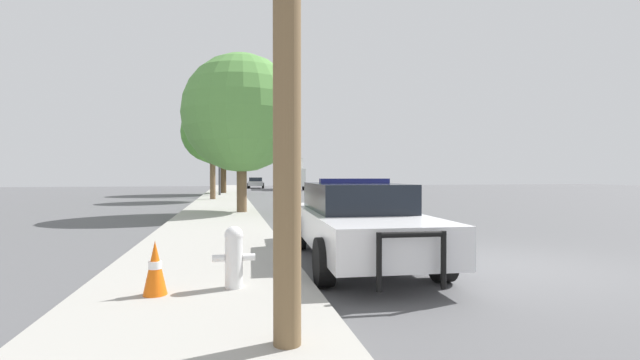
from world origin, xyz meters
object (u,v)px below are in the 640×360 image
at_px(tree_sidewalk_mid, 213,132).
at_px(car_background_distant, 256,182).
at_px(fire_hydrant, 234,255).
at_px(traffic_cone, 155,268).
at_px(traffic_light, 237,143).
at_px(tree_sidewalk_near, 242,114).
at_px(tree_sidewalk_far, 223,131).
at_px(box_truck, 290,173).
at_px(police_car, 357,220).

bearing_deg(tree_sidewalk_mid, car_background_distant, 80.65).
distance_m(fire_hydrant, traffic_cone, 0.95).
bearing_deg(traffic_cone, traffic_light, 86.74).
distance_m(traffic_light, tree_sidewalk_mid, 5.35).
xyz_separation_m(fire_hydrant, car_background_distant, (3.06, 45.46, 0.13)).
xyz_separation_m(tree_sidewalk_near, traffic_cone, (-1.37, -11.59, -3.53)).
xyz_separation_m(traffic_light, tree_sidewalk_far, (-1.03, 3.75, 1.20)).
bearing_deg(box_truck, traffic_light, 70.34).
bearing_deg(tree_sidewalk_near, traffic_light, 89.57).
bearing_deg(traffic_cone, police_car, 32.10).
height_order(box_truck, traffic_cone, box_truck).
bearing_deg(tree_sidewalk_mid, tree_sidewalk_near, -81.16).
bearing_deg(tree_sidewalk_mid, tree_sidewalk_far, 86.67).
xyz_separation_m(car_background_distant, traffic_cone, (-4.00, -45.60, -0.22)).
relative_size(tree_sidewalk_far, tree_sidewalk_near, 1.27).
xyz_separation_m(box_truck, traffic_cone, (-7.29, -40.22, -1.28)).
bearing_deg(police_car, traffic_light, -83.27).
relative_size(fire_hydrant, tree_sidewalk_near, 0.13).
bearing_deg(tree_sidewalk_mid, box_truck, 69.19).
xyz_separation_m(traffic_light, car_background_distant, (2.52, 19.62, -3.21)).
distance_m(box_truck, traffic_cone, 40.90).
bearing_deg(fire_hydrant, tree_sidewalk_mid, 92.79).
height_order(tree_sidewalk_mid, traffic_cone, tree_sidewalk_mid).
bearing_deg(traffic_cone, tree_sidewalk_near, 83.25).
height_order(police_car, tree_sidewalk_mid, tree_sidewalk_mid).
xyz_separation_m(fire_hydrant, tree_sidewalk_mid, (-1.01, 20.73, 3.59)).
bearing_deg(tree_sidewalk_near, box_truck, 78.33).
distance_m(tree_sidewalk_far, tree_sidewalk_near, 18.19).
bearing_deg(traffic_light, box_truck, 67.83).
xyz_separation_m(box_truck, tree_sidewalk_far, (-6.84, -10.50, 3.35)).
relative_size(police_car, tree_sidewalk_mid, 0.88).
bearing_deg(traffic_light, traffic_cone, -93.26).
relative_size(traffic_light, car_background_distant, 1.24).
bearing_deg(fire_hydrant, traffic_cone, -171.87).
xyz_separation_m(fire_hydrant, traffic_cone, (-0.94, -0.13, -0.09)).
height_order(car_background_distant, tree_sidewalk_near, tree_sidewalk_near).
relative_size(fire_hydrant, tree_sidewalk_far, 0.10).
distance_m(traffic_light, traffic_cone, 26.24).
relative_size(fire_hydrant, box_truck, 0.11).
distance_m(traffic_light, box_truck, 15.53).
height_order(fire_hydrant, tree_sidewalk_mid, tree_sidewalk_mid).
relative_size(box_truck, tree_sidewalk_far, 0.95).
xyz_separation_m(tree_sidewalk_far, tree_sidewalk_mid, (-0.52, -8.86, -0.95)).
relative_size(traffic_light, box_truck, 0.72).
relative_size(fire_hydrant, traffic_cone, 1.20).
xyz_separation_m(tree_sidewalk_far, traffic_cone, (-0.45, -29.72, -4.63)).
distance_m(traffic_light, tree_sidewalk_far, 4.07).
relative_size(car_background_distant, traffic_cone, 6.56).
relative_size(car_background_distant, box_truck, 0.58).
bearing_deg(tree_sidewalk_far, tree_sidewalk_mid, -93.33).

